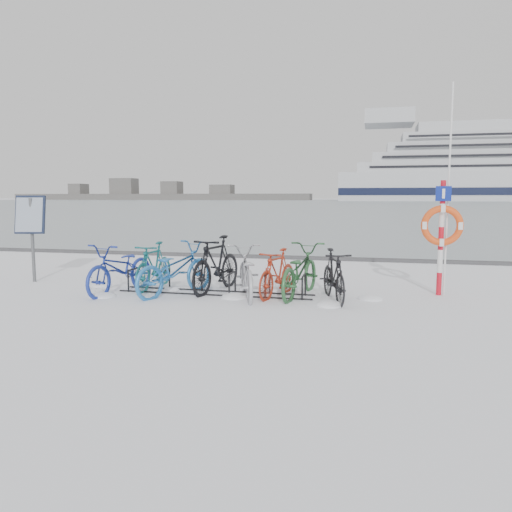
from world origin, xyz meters
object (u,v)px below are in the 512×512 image
at_px(bike_rack, 215,285).
at_px(lifebuoy_station, 442,226).
at_px(cruise_ferry, 511,171).
at_px(info_board, 31,220).

xyz_separation_m(bike_rack, lifebuoy_station, (4.39, 0.83, 1.20)).
relative_size(bike_rack, lifebuoy_station, 0.97).
height_order(bike_rack, lifebuoy_station, lifebuoy_station).
bearing_deg(cruise_ferry, bike_rack, -104.93).
bearing_deg(cruise_ferry, info_board, -106.09).
distance_m(bike_rack, info_board, 4.69).
relative_size(info_board, lifebuoy_station, 0.48).
distance_m(bike_rack, lifebuoy_station, 4.62).
distance_m(info_board, lifebuoy_station, 8.90).
xyz_separation_m(info_board, lifebuoy_station, (8.89, 0.44, -0.04)).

